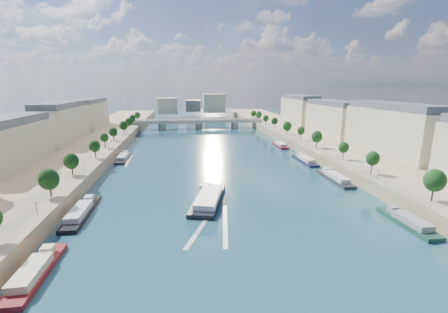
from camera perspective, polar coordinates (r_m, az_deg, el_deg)
name	(u,v)px	position (r m, az deg, el deg)	size (l,w,h in m)	color
ground	(213,161)	(152.42, -2.13, -0.80)	(700.00, 700.00, 0.00)	#0B2532
quay_left	(62,161)	(161.33, -28.49, -0.74)	(44.00, 520.00, 5.00)	#9E8460
quay_right	(345,152)	(174.47, 22.09, 0.88)	(44.00, 520.00, 5.00)	#9E8460
pave_left	(95,155)	(156.14, -23.43, 0.33)	(14.00, 520.00, 0.10)	gray
pave_right	(319,148)	(166.95, 17.71, 1.60)	(14.00, 520.00, 0.10)	gray
trees_left	(99,143)	(156.47, -22.72, 2.45)	(4.80, 268.80, 8.26)	#382B1E
trees_right	(309,135)	(174.08, 15.83, 4.01)	(4.80, 268.80, 8.26)	#382B1E
lamps_left	(98,153)	(144.97, -22.82, 0.55)	(0.36, 200.36, 4.28)	black
lamps_right	(308,141)	(169.01, 15.67, 2.82)	(0.36, 200.36, 4.28)	black
buildings_left	(40,129)	(174.80, -31.68, 4.53)	(16.00, 226.00, 23.20)	#BCB391
buildings_right	(358,123)	(189.12, 24.09, 5.90)	(16.00, 226.00, 23.20)	#BCB391
skyline	(196,104)	(367.62, -5.33, 9.85)	(79.00, 42.00, 22.00)	#BCB391
bridge	(199,123)	(266.52, -4.83, 6.43)	(112.00, 12.00, 8.15)	#C1B79E
tour_barge	(208,199)	(99.43, -3.04, -8.09)	(14.98, 29.22, 3.81)	black
wake	(214,225)	(84.74, -1.98, -12.84)	(14.19, 25.92, 0.04)	silver
moored_barges_left	(75,220)	(94.90, -26.45, -10.80)	(5.00, 152.63, 3.60)	#1A1B3A
moored_barges_right	(339,181)	(126.56, 21.06, -4.33)	(5.00, 159.39, 3.60)	black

